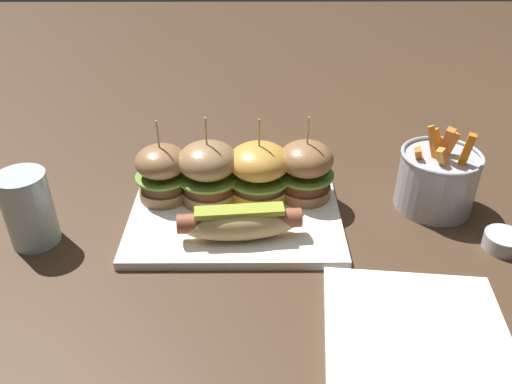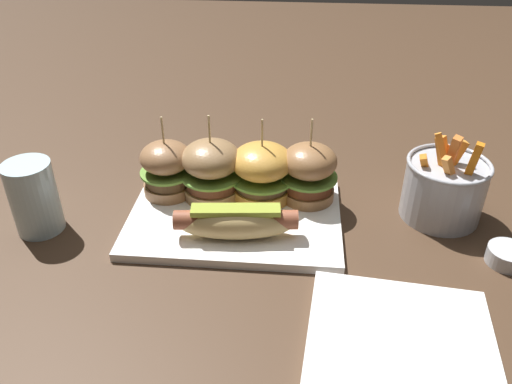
% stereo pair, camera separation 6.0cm
% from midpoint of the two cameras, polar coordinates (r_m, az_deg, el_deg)
% --- Properties ---
extents(ground_plane, '(3.00, 3.00, 0.00)m').
position_cam_midpoint_polar(ground_plane, '(0.81, -0.18, -3.15)').
color(ground_plane, '#422D1E').
extents(platter_main, '(0.33, 0.23, 0.01)m').
position_cam_midpoint_polar(platter_main, '(0.81, -0.18, -2.75)').
color(platter_main, white).
rests_on(platter_main, ground).
extents(hot_dog, '(0.18, 0.06, 0.05)m').
position_cam_midpoint_polar(hot_dog, '(0.74, 0.10, -3.37)').
color(hot_dog, tan).
rests_on(hot_dog, platter_main).
extents(slider_far_left, '(0.09, 0.09, 0.14)m').
position_cam_midpoint_polar(slider_far_left, '(0.84, -7.86, 2.61)').
color(slider_far_left, '#916643').
rests_on(slider_far_left, platter_main).
extents(slider_center_left, '(0.10, 0.10, 0.14)m').
position_cam_midpoint_polar(slider_center_left, '(0.82, -2.88, 2.49)').
color(slider_center_left, '#947049').
rests_on(slider_center_left, platter_main).
extents(slider_center_right, '(0.10, 0.10, 0.14)m').
position_cam_midpoint_polar(slider_center_right, '(0.82, 2.77, 2.24)').
color(slider_center_right, gold).
rests_on(slider_center_right, platter_main).
extents(slider_far_right, '(0.09, 0.09, 0.14)m').
position_cam_midpoint_polar(slider_far_right, '(0.82, 7.98, 2.18)').
color(slider_far_right, olive).
rests_on(slider_far_right, platter_main).
extents(fries_bucket, '(0.13, 0.13, 0.15)m').
position_cam_midpoint_polar(fries_bucket, '(0.86, 22.03, 0.37)').
color(fries_bucket, '#A8AAB2').
rests_on(fries_bucket, ground).
extents(sauce_ramekin, '(0.06, 0.06, 0.02)m').
position_cam_midpoint_polar(sauce_ramekin, '(0.82, 28.04, -6.28)').
color(sauce_ramekin, '#B7BABF').
rests_on(sauce_ramekin, ground).
extents(side_plate, '(0.24, 0.24, 0.01)m').
position_cam_midpoint_polar(side_plate, '(0.65, 18.46, -16.22)').
color(side_plate, white).
rests_on(side_plate, ground).
extents(water_glass, '(0.07, 0.07, 0.11)m').
position_cam_midpoint_polar(water_glass, '(0.82, -21.50, -0.62)').
color(water_glass, silver).
rests_on(water_glass, ground).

